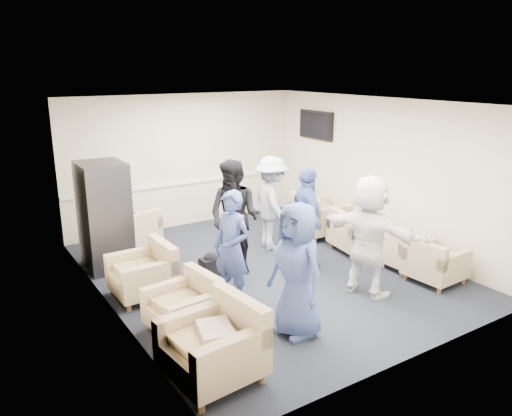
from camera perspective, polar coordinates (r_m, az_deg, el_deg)
floor at (r=8.20m, az=1.08°, el=-7.20°), size 6.00×6.00×0.00m
ceiling at (r=7.56m, az=1.19°, el=11.98°), size 6.00×6.00×0.00m
back_wall at (r=10.34m, az=-8.16°, el=5.34°), size 5.00×0.02×2.70m
front_wall at (r=5.63m, az=18.36°, el=-4.28°), size 5.00×0.02×2.70m
left_wall at (r=6.76m, az=-16.80°, el=-0.82°), size 0.02×6.00×2.70m
right_wall at (r=9.36m, az=14.01°, el=3.92°), size 0.02×6.00×2.70m
chair_rail at (r=10.42m, az=-8.02°, el=2.89°), size 4.98×0.04×0.06m
tv at (r=10.51m, az=6.86°, el=9.39°), size 0.10×1.00×0.58m
armchair_left_near at (r=5.47m, az=-4.49°, el=-15.57°), size 0.99×0.99×0.73m
armchair_left_mid at (r=6.41m, az=-7.96°, el=-11.22°), size 0.85×0.85×0.62m
armchair_left_far at (r=7.42m, az=-12.48°, el=-7.40°), size 0.84×0.84×0.66m
armchair_right_near at (r=8.14m, az=19.62°, el=-6.05°), size 0.79×0.79×0.60m
armchair_right_midnear at (r=8.62m, az=16.02°, el=-4.52°), size 0.76×0.76×0.60m
armchair_right_midfar at (r=9.10m, az=11.24°, el=-2.93°), size 0.93×0.93×0.65m
armchair_right_far at (r=9.82m, az=7.01°, el=-1.14°), size 0.96×0.96×0.72m
armchair_corner at (r=9.39m, az=-13.61°, el=-2.64°), size 0.97×0.97×0.61m
vending_machine at (r=8.44m, az=-16.90°, el=-0.86°), size 0.72×0.83×1.76m
backpack at (r=7.60m, az=-5.16°, el=-6.93°), size 0.33×0.24×0.54m
pillow at (r=5.37m, az=-4.64°, el=-13.97°), size 0.44×0.52×0.13m
person_front_left at (r=6.08m, az=4.69°, el=-7.09°), size 0.62×0.88×1.69m
person_mid_left at (r=6.86m, az=-2.79°, el=-4.65°), size 0.56×0.69×1.62m
person_back_left at (r=7.90m, az=-2.47°, el=-1.06°), size 1.06×1.12×1.83m
person_back_right at (r=8.95m, az=1.82°, el=0.55°), size 0.84×1.20×1.70m
person_mid_right at (r=8.10m, az=5.83°, el=-1.22°), size 0.65×1.06×1.69m
person_front_right at (r=7.29m, az=12.82°, el=-3.11°), size 0.96×1.73×1.78m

